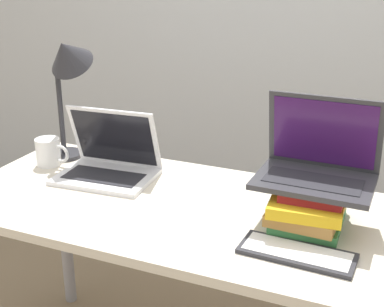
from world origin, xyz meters
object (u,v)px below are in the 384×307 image
at_px(desk_lamp, 66,67).
at_px(laptop_left, 109,164).
at_px(wireless_keyboard, 297,253).
at_px(mug, 49,152).
at_px(book_stack, 310,205).
at_px(laptop_on_books, 317,165).

bearing_deg(desk_lamp, laptop_left, -19.45).
distance_m(laptop_left, wireless_keyboard, 0.79).
height_order(laptop_left, mug, laptop_left).
relative_size(book_stack, mug, 2.12).
bearing_deg(desk_lamp, mug, -136.08).
relative_size(laptop_left, wireless_keyboard, 1.13).
bearing_deg(book_stack, laptop_left, 173.32).
distance_m(book_stack, wireless_keyboard, 0.19).
height_order(laptop_left, laptop_on_books, laptop_on_books).
xyz_separation_m(laptop_left, wireless_keyboard, (0.74, -0.27, -0.04)).
bearing_deg(mug, desk_lamp, 43.92).
distance_m(laptop_left, mug, 0.27).
distance_m(laptop_left, book_stack, 0.74).
xyz_separation_m(wireless_keyboard, mug, (-1.01, 0.28, 0.04)).
height_order(book_stack, mug, book_stack).
relative_size(laptop_on_books, desk_lamp, 0.67).
distance_m(mug, desk_lamp, 0.33).
height_order(laptop_left, desk_lamp, desk_lamp).
xyz_separation_m(laptop_left, mug, (-0.27, 0.01, 0.00)).
relative_size(book_stack, desk_lamp, 0.58).
bearing_deg(mug, laptop_left, -1.75).
distance_m(wireless_keyboard, desk_lamp, 1.06).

